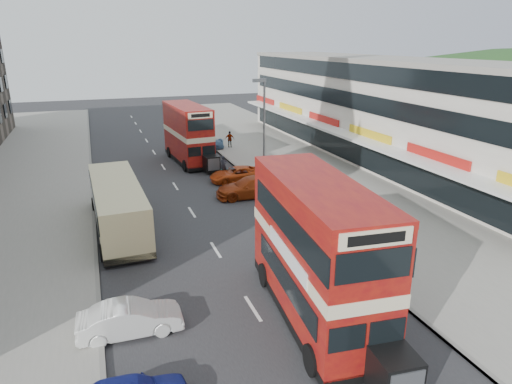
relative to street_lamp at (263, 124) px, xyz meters
name	(u,v)px	position (x,y,z in m)	size (l,w,h in m)	color
ground	(270,336)	(-6.52, -18.00, -4.78)	(160.00, 160.00, 0.00)	#28282B
road_surface	(175,186)	(-6.52, 2.00, -4.78)	(12.00, 90.00, 0.01)	#28282B
pavement_right	(314,171)	(5.48, 2.00, -4.71)	(12.00, 90.00, 0.15)	gray
pavement_left	(2,203)	(-18.52, 2.00, -4.71)	(12.00, 90.00, 0.15)	gray
kerb_left	(92,194)	(-12.62, 2.00, -4.71)	(0.20, 90.00, 0.16)	gray
kerb_right	(249,178)	(-0.42, 2.00, -4.71)	(0.20, 90.00, 0.16)	gray
commercial_row	(383,109)	(13.42, 4.00, -0.09)	(9.90, 46.20, 9.30)	beige
street_lamp	(263,124)	(0.00, 0.00, 0.00)	(1.00, 0.20, 8.12)	slate
bus_main	(317,251)	(-4.31, -17.32, -1.86)	(3.60, 10.28, 5.55)	black
bus_second	(188,134)	(-3.93, 8.94, -2.11)	(3.21, 9.29, 5.08)	black
coach	(118,205)	(-11.17, -5.36, -3.19)	(2.95, 10.28, 2.70)	black
car_left_front	(130,319)	(-11.50, -16.00, -4.14)	(1.37, 3.93, 1.30)	white
car_right_a	(251,187)	(-1.78, -2.35, -4.04)	(2.08, 5.12, 1.49)	#99330F
car_right_b	(237,174)	(-1.65, 1.56, -4.18)	(1.99, 4.32, 1.20)	#CE4714
car_right_c	(202,143)	(-1.75, 13.06, -4.03)	(1.78, 4.43, 1.51)	#5077A0
pedestrian_near	(304,191)	(1.04, -5.12, -3.79)	(0.62, 0.42, 1.69)	gray
pedestrian_far	(230,139)	(1.21, 13.01, -3.80)	(0.98, 0.41, 1.68)	gray
cyclist	(224,171)	(-2.40, 2.75, -4.16)	(0.76, 1.81, 1.89)	gray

